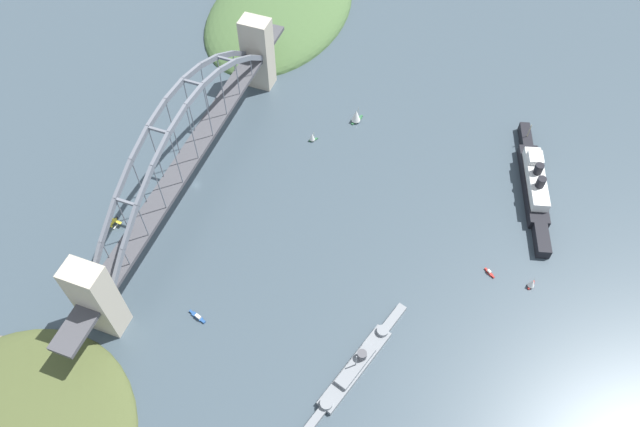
% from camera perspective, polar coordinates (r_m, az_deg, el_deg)
% --- Properties ---
extents(ground_plane, '(1400.00, 1400.00, 0.00)m').
position_cam_1_polar(ground_plane, '(374.23, -11.52, 2.68)').
color(ground_plane, '#3D4C56').
extents(harbor_arch_bridge, '(254.52, 18.89, 68.44)m').
position_cam_1_polar(harbor_arch_bridge, '(353.76, -12.24, 5.46)').
color(harbor_arch_bridge, '#BCB29E').
rests_on(harbor_arch_bridge, ground).
extents(headland_west_shore, '(160.14, 103.71, 29.73)m').
position_cam_1_polar(headland_west_shore, '(495.81, -3.85, 18.60)').
color(headland_west_shore, '#476638').
rests_on(headland_west_shore, ground).
extents(ocean_liner, '(97.40, 32.92, 19.22)m').
position_cam_1_polar(ocean_liner, '(381.66, 19.50, 2.69)').
color(ocean_liner, black).
rests_on(ocean_liner, ground).
extents(naval_cruiser, '(82.37, 29.65, 15.65)m').
position_cam_1_polar(naval_cruiser, '(305.74, 3.42, -14.14)').
color(naval_cruiser, gray).
rests_on(naval_cruiser, ground).
extents(seaplane_taxiing_near_bridge, '(7.61, 10.36, 5.10)m').
position_cam_1_polar(seaplane_taxiing_near_bridge, '(366.78, -18.82, -0.78)').
color(seaplane_taxiing_near_bridge, '#B7B7B2').
rests_on(seaplane_taxiing_near_bridge, ground).
extents(small_boat_0, '(10.46, 7.63, 11.31)m').
position_cam_1_polar(small_boat_0, '(399.37, 3.42, 9.18)').
color(small_boat_0, '#2D6B3D').
rests_on(small_boat_0, ground).
extents(small_boat_1, '(5.46, 5.50, 7.21)m').
position_cam_1_polar(small_boat_1, '(388.04, -0.73, 7.22)').
color(small_boat_1, '#2D6B3D').
rests_on(small_boat_1, ground).
extents(small_boat_2, '(4.64, 10.79, 2.41)m').
position_cam_1_polar(small_boat_2, '(324.24, -11.45, -9.49)').
color(small_boat_2, '#234C8C').
rests_on(small_boat_2, ground).
extents(small_boat_3, '(5.09, 6.33, 2.16)m').
position_cam_1_polar(small_boat_3, '(343.28, 15.64, -5.37)').
color(small_boat_3, '#B2231E').
rests_on(small_boat_3, ground).
extents(small_boat_4, '(6.43, 4.54, 7.43)m').
position_cam_1_polar(small_boat_4, '(343.35, 19.32, -6.21)').
color(small_boat_4, '#B2231E').
rests_on(small_boat_4, ground).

